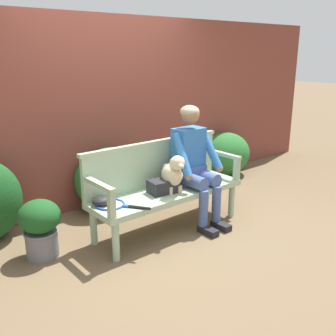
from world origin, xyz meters
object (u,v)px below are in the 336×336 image
at_px(baseball_glove, 103,200).
at_px(potted_plant, 40,226).
at_px(garden_bench, 168,195).
at_px(sports_bag, 162,186).
at_px(dog_on_bench, 173,173).
at_px(tennis_racket, 112,205).
at_px(person_seated, 194,161).

xyz_separation_m(baseball_glove, potted_plant, (-0.55, 0.22, -0.18)).
bearing_deg(garden_bench, sports_bag, -172.37).
bearing_deg(baseball_glove, sports_bag, -13.10).
height_order(dog_on_bench, sports_bag, dog_on_bench).
relative_size(dog_on_bench, potted_plant, 0.74).
bearing_deg(tennis_racket, potted_plant, 154.40).
distance_m(tennis_racket, potted_plant, 0.69).
relative_size(tennis_racket, sports_bag, 1.98).
height_order(person_seated, dog_on_bench, person_seated).
bearing_deg(dog_on_bench, garden_bench, 100.82).
distance_m(person_seated, baseball_glove, 1.12).
relative_size(garden_bench, potted_plant, 3.08).
relative_size(person_seated, tennis_racket, 2.38).
bearing_deg(dog_on_bench, baseball_glove, 167.98).
distance_m(dog_on_bench, tennis_racket, 0.73).
height_order(baseball_glove, sports_bag, sports_bag).
distance_m(sports_bag, potted_plant, 1.26).
xyz_separation_m(dog_on_bench, potted_plant, (-1.31, 0.38, -0.34)).
height_order(person_seated, sports_bag, person_seated).
height_order(person_seated, baseball_glove, person_seated).
bearing_deg(person_seated, dog_on_bench, -171.23).
height_order(tennis_racket, baseball_glove, baseball_glove).
height_order(person_seated, tennis_racket, person_seated).
relative_size(dog_on_bench, tennis_racket, 0.76).
distance_m(dog_on_bench, potted_plant, 1.40).
height_order(garden_bench, tennis_racket, tennis_racket).
bearing_deg(tennis_racket, garden_bench, -1.40).
distance_m(garden_bench, tennis_racket, 0.68).
xyz_separation_m(dog_on_bench, tennis_racket, (-0.69, 0.09, -0.20)).
xyz_separation_m(tennis_racket, sports_bag, (0.59, -0.03, 0.06)).
relative_size(garden_bench, tennis_racket, 3.16).
bearing_deg(baseball_glove, potted_plant, 154.22).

